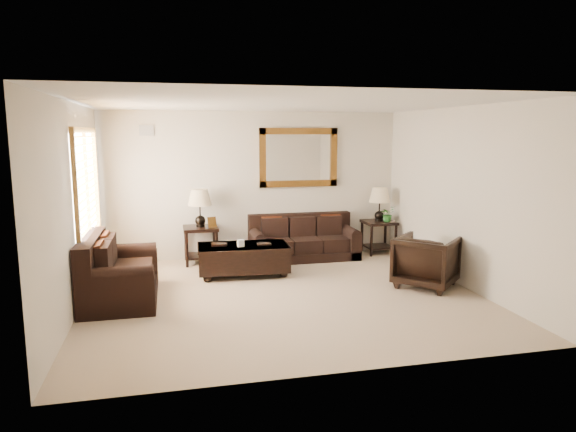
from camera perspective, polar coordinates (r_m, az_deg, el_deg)
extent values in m
cube|color=gray|center=(7.46, -0.52, -8.77)|extent=(5.50, 5.00, 0.01)
cube|color=white|center=(7.11, -0.55, 12.42)|extent=(5.50, 5.00, 0.01)
cube|color=beige|center=(9.60, -3.76, 3.47)|extent=(5.50, 0.01, 2.70)
cube|color=beige|center=(4.78, 5.95, -2.27)|extent=(5.50, 0.01, 2.70)
cube|color=beige|center=(7.10, -22.76, 0.79)|extent=(0.01, 5.00, 2.70)
cube|color=beige|center=(8.20, 18.59, 2.05)|extent=(0.01, 5.00, 2.70)
cube|color=white|center=(7.96, -21.67, 3.13)|extent=(0.01, 1.80, 1.50)
cube|color=brown|center=(7.92, -21.76, 8.84)|extent=(0.06, 1.96, 0.08)
cube|color=brown|center=(8.06, -21.10, -2.44)|extent=(0.06, 1.96, 0.08)
cube|color=brown|center=(7.03, -22.51, 2.38)|extent=(0.06, 0.08, 1.50)
cube|color=brown|center=(8.88, -20.56, 3.75)|extent=(0.06, 0.08, 1.50)
cube|color=brown|center=(7.95, -21.42, 3.14)|extent=(0.05, 0.05, 1.50)
cube|color=#502910|center=(9.70, 1.20, 6.51)|extent=(1.50, 0.06, 1.10)
cube|color=white|center=(9.72, 1.17, 6.51)|extent=(1.26, 0.01, 0.86)
cube|color=#999999|center=(9.42, -15.44, 9.15)|extent=(0.25, 0.02, 0.18)
cube|color=black|center=(9.55, 1.77, -4.27)|extent=(1.96, 0.85, 0.16)
cube|color=black|center=(9.76, 1.29, -0.85)|extent=(1.96, 0.20, 0.40)
cube|color=black|center=(9.38, -1.30, -3.27)|extent=(0.50, 0.70, 0.24)
cube|color=black|center=(9.49, 1.80, -3.11)|extent=(0.50, 0.70, 0.24)
cube|color=black|center=(9.64, 4.82, -2.95)|extent=(0.50, 0.70, 0.24)
cube|color=black|center=(9.34, -3.49, -3.61)|extent=(0.20, 0.85, 0.47)
cylinder|color=black|center=(9.29, -3.51, -2.19)|extent=(0.20, 0.83, 0.20)
cube|color=black|center=(9.78, 6.79, -3.08)|extent=(0.20, 0.85, 0.47)
cylinder|color=black|center=(9.73, 6.82, -1.72)|extent=(0.20, 0.83, 0.20)
cube|color=#58210B|center=(9.48, -1.81, -1.18)|extent=(0.38, 0.17, 0.39)
cube|color=#58210B|center=(9.76, 4.79, -0.91)|extent=(0.38, 0.17, 0.39)
cube|color=black|center=(7.60, -18.02, -8.16)|extent=(0.96, 1.62, 0.18)
cube|color=black|center=(7.50, -21.06, -3.87)|extent=(0.22, 1.62, 0.46)
cube|color=black|center=(7.25, -18.14, -7.11)|extent=(0.79, 0.56, 0.27)
cube|color=black|center=(7.82, -17.77, -5.93)|extent=(0.79, 0.56, 0.27)
cube|color=black|center=(6.88, -18.58, -8.45)|extent=(0.96, 0.22, 0.54)
cylinder|color=black|center=(6.81, -18.70, -6.29)|extent=(0.94, 0.22, 0.22)
cube|color=black|center=(8.22, -17.67, -5.55)|extent=(0.96, 0.22, 0.54)
cylinder|color=black|center=(8.16, -17.76, -3.72)|extent=(0.94, 0.22, 0.22)
cube|color=#58210B|center=(7.14, -19.94, -4.48)|extent=(0.19, 0.43, 0.44)
cube|color=#58210B|center=(7.81, -19.35, -3.31)|extent=(0.19, 0.43, 0.44)
cube|color=black|center=(9.25, -9.70, -1.35)|extent=(0.60, 0.60, 0.05)
cube|color=black|center=(9.35, -9.62, -4.36)|extent=(0.51, 0.51, 0.03)
cylinder|color=black|center=(9.05, -11.18, -3.75)|extent=(0.05, 0.05, 0.60)
cylinder|color=black|center=(9.08, -7.92, -3.62)|extent=(0.05, 0.05, 0.60)
cylinder|color=black|center=(9.56, -11.28, -3.07)|extent=(0.05, 0.05, 0.60)
cylinder|color=black|center=(9.59, -8.20, -2.96)|extent=(0.05, 0.05, 0.60)
sphere|color=black|center=(9.23, -9.72, -0.51)|extent=(0.19, 0.19, 0.19)
cylinder|color=black|center=(9.20, -9.75, 0.70)|extent=(0.03, 0.03, 0.40)
cone|color=tan|center=(9.17, -9.79, 2.06)|extent=(0.42, 0.42, 0.29)
cube|color=#502910|center=(9.14, -8.44, -0.68)|extent=(0.17, 0.11, 0.19)
cube|color=black|center=(10.04, 10.07, -0.69)|extent=(0.58, 0.58, 0.05)
cube|color=black|center=(10.14, 10.00, -3.36)|extent=(0.49, 0.49, 0.03)
cylinder|color=black|center=(9.79, 9.25, -2.81)|extent=(0.05, 0.05, 0.58)
cylinder|color=black|center=(9.98, 11.89, -2.65)|extent=(0.05, 0.05, 0.58)
cylinder|color=black|center=(10.24, 8.21, -2.26)|extent=(0.05, 0.05, 0.58)
cylinder|color=black|center=(10.42, 10.75, -2.12)|extent=(0.05, 0.05, 0.58)
sphere|color=black|center=(10.02, 10.09, 0.05)|extent=(0.18, 0.18, 0.18)
cylinder|color=black|center=(10.00, 10.12, 1.12)|extent=(0.03, 0.03, 0.38)
cone|color=tan|center=(9.97, 10.16, 2.32)|extent=(0.40, 0.40, 0.27)
sphere|color=black|center=(8.18, -8.95, -6.88)|extent=(0.13, 0.13, 0.13)
sphere|color=black|center=(8.34, -0.49, -6.44)|extent=(0.13, 0.13, 0.13)
sphere|color=black|center=(8.71, -9.22, -5.89)|extent=(0.13, 0.13, 0.13)
sphere|color=black|center=(8.87, -1.27, -5.50)|extent=(0.13, 0.13, 0.13)
cube|color=black|center=(8.44, -4.97, -4.58)|extent=(1.48, 0.85, 0.41)
cube|color=black|center=(8.40, -4.99, -3.38)|extent=(1.51, 0.86, 0.04)
cube|color=black|center=(8.40, -7.68, -3.15)|extent=(0.25, 0.18, 0.03)
cube|color=black|center=(8.39, -2.68, -3.12)|extent=(0.23, 0.17, 0.03)
cube|color=white|center=(8.27, -5.27, -3.03)|extent=(0.11, 0.09, 0.11)
imported|color=black|center=(8.03, 15.14, -4.61)|extent=(1.14, 1.14, 0.86)
imported|color=#215A1F|center=(9.98, 11.00, 0.05)|extent=(0.37, 0.39, 0.24)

